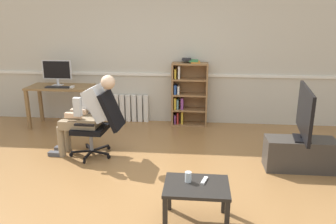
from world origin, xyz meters
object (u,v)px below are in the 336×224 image
(spare_remote, at_px, (204,180))
(keyboard, at_px, (58,87))
(tv_screen, at_px, (305,113))
(coffee_table, at_px, (196,191))
(bookshelf, at_px, (188,94))
(drinking_glass, at_px, (188,177))
(tv_stand, at_px, (300,154))
(imac_monitor, at_px, (57,71))
(office_chair, at_px, (100,122))
(computer_desk, at_px, (61,93))
(radiator, at_px, (125,108))
(person_seated, at_px, (88,113))
(computer_mouse, at_px, (72,87))

(spare_remote, bearing_deg, keyboard, 151.20)
(tv_screen, height_order, coffee_table, tv_screen)
(bookshelf, xyz_separation_m, coffee_table, (0.21, -3.11, -0.24))
(drinking_glass, bearing_deg, tv_stand, 41.69)
(imac_monitor, relative_size, office_chair, 0.55)
(computer_desk, distance_m, radiator, 1.22)
(computer_desk, xyz_separation_m, office_chair, (1.11, -1.29, -0.11))
(keyboard, height_order, radiator, keyboard)
(bookshelf, height_order, radiator, bookshelf)
(computer_desk, bearing_deg, coffee_table, -48.19)
(keyboard, relative_size, tv_screen, 0.42)
(imac_monitor, xyz_separation_m, spare_remote, (2.66, -2.81, -0.60))
(keyboard, bearing_deg, person_seated, -50.97)
(office_chair, height_order, tv_screen, tv_screen)
(computer_mouse, distance_m, person_seated, 1.35)
(radiator, bearing_deg, tv_screen, -33.87)
(radiator, xyz_separation_m, spare_remote, (1.49, -3.13, 0.17))
(spare_remote, bearing_deg, tv_screen, 60.83)
(imac_monitor, xyz_separation_m, drinking_glass, (2.50, -2.84, -0.55))
(computer_mouse, distance_m, coffee_table, 3.54)
(imac_monitor, height_order, drinking_glass, imac_monitor)
(radiator, height_order, tv_stand, radiator)
(person_seated, distance_m, tv_stand, 2.97)
(person_seated, bearing_deg, computer_mouse, -147.32)
(tv_stand, bearing_deg, radiator, 146.12)
(computer_desk, xyz_separation_m, keyboard, (0.01, -0.14, 0.13))
(imac_monitor, relative_size, spare_remote, 3.60)
(computer_mouse, bearing_deg, person_seated, -60.04)
(radiator, xyz_separation_m, tv_stand, (2.78, -1.86, -0.05))
(bookshelf, distance_m, spare_remote, 3.05)
(person_seated, distance_m, spare_remote, 2.21)
(computer_desk, distance_m, tv_screen, 4.15)
(bookshelf, distance_m, tv_screen, 2.38)
(bookshelf, bearing_deg, keyboard, -169.28)
(person_seated, xyz_separation_m, tv_screen, (2.94, -0.19, 0.14))
(person_seated, bearing_deg, computer_desk, -141.07)
(tv_stand, relative_size, drinking_glass, 8.72)
(tv_stand, height_order, tv_screen, tv_screen)
(imac_monitor, relative_size, coffee_table, 0.86)
(computer_desk, height_order, coffee_table, computer_desk)
(computer_desk, distance_m, bookshelf, 2.32)
(imac_monitor, bearing_deg, tv_stand, -21.46)
(computer_mouse, distance_m, radiator, 1.10)
(imac_monitor, bearing_deg, drinking_glass, -48.56)
(computer_mouse, distance_m, tv_screen, 3.85)
(office_chair, height_order, person_seated, person_seated)
(coffee_table, bearing_deg, office_chair, 132.72)
(computer_desk, bearing_deg, computer_mouse, -24.02)
(spare_remote, bearing_deg, tv_stand, 60.88)
(computer_mouse, xyz_separation_m, office_chair, (0.84, -1.17, -0.25))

